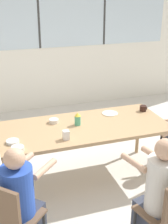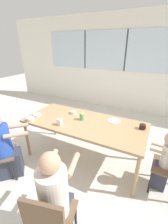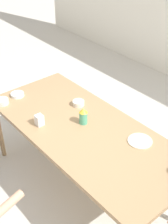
# 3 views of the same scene
# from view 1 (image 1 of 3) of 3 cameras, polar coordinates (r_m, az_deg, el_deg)

# --- Properties ---
(ground_plane) EXTENTS (16.00, 16.00, 0.00)m
(ground_plane) POSITION_cam_1_polar(r_m,az_deg,el_deg) (4.17, 0.00, -12.07)
(ground_plane) COLOR beige
(wall_back_with_windows) EXTENTS (8.40, 0.08, 2.80)m
(wall_back_with_windows) POSITION_cam_1_polar(r_m,az_deg,el_deg) (6.12, -8.19, 13.41)
(wall_back_with_windows) COLOR white
(wall_back_with_windows) RESTS_ON ground_plane
(dining_table) EXTENTS (2.04, 0.91, 0.76)m
(dining_table) POSITION_cam_1_polar(r_m,az_deg,el_deg) (3.82, 0.00, -3.25)
(dining_table) COLOR tan
(dining_table) RESTS_ON ground_plane
(chair_for_woman_green_shirt) EXTENTS (0.57, 0.57, 0.85)m
(chair_for_woman_green_shirt) POSITION_cam_1_polar(r_m,az_deg,el_deg) (2.93, -13.45, -17.89)
(chair_for_woman_green_shirt) COLOR brown
(chair_for_woman_green_shirt) RESTS_ON ground_plane
(person_woman_green_shirt) EXTENTS (0.58, 0.58, 1.09)m
(person_woman_green_shirt) POSITION_cam_1_polar(r_m,az_deg,el_deg) (3.02, -11.39, -16.30)
(person_woman_green_shirt) COLOR #333847
(person_woman_green_shirt) RESTS_ON ground_plane
(person_man_blue_shirt) EXTENTS (0.40, 0.57, 1.15)m
(person_man_blue_shirt) POSITION_cam_1_polar(r_m,az_deg,el_deg) (3.08, 13.30, -15.05)
(person_man_blue_shirt) COLOR #333847
(person_man_blue_shirt) RESTS_ON ground_plane
(coffee_mug) EXTENTS (0.10, 0.09, 0.08)m
(coffee_mug) POSITION_cam_1_polar(r_m,az_deg,el_deg) (4.29, 10.77, 0.66)
(coffee_mug) COLOR black
(coffee_mug) RESTS_ON dining_table
(sippy_cup) EXTENTS (0.08, 0.08, 0.16)m
(sippy_cup) POSITION_cam_1_polar(r_m,az_deg,el_deg) (3.78, -1.18, -1.25)
(sippy_cup) COLOR #4CA57F
(sippy_cup) RESTS_ON dining_table
(milk_carton_small) EXTENTS (0.07, 0.07, 0.10)m
(milk_carton_small) POSITION_cam_1_polar(r_m,az_deg,el_deg) (3.46, -3.32, -4.22)
(milk_carton_small) COLOR silver
(milk_carton_small) RESTS_ON dining_table
(bowl_white_shallow) EXTENTS (0.12, 0.12, 0.05)m
(bowl_white_shallow) POSITION_cam_1_polar(r_m,az_deg,el_deg) (3.88, -5.54, -1.63)
(bowl_white_shallow) COLOR silver
(bowl_white_shallow) RESTS_ON dining_table
(bowl_cereal) EXTENTS (0.13, 0.13, 0.05)m
(bowl_cereal) POSITION_cam_1_polar(r_m,az_deg,el_deg) (3.30, -12.03, -6.59)
(bowl_cereal) COLOR silver
(bowl_cereal) RESTS_ON dining_table
(bowl_fruit) EXTENTS (0.14, 0.14, 0.03)m
(bowl_fruit) POSITION_cam_1_polar(r_m,az_deg,el_deg) (3.48, -12.93, -5.31)
(bowl_fruit) COLOR silver
(bowl_fruit) RESTS_ON dining_table
(plate_tortillas) EXTENTS (0.21, 0.21, 0.01)m
(plate_tortillas) POSITION_cam_1_polar(r_m,az_deg,el_deg) (4.15, 4.76, -0.24)
(plate_tortillas) COLOR beige
(plate_tortillas) RESTS_ON dining_table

